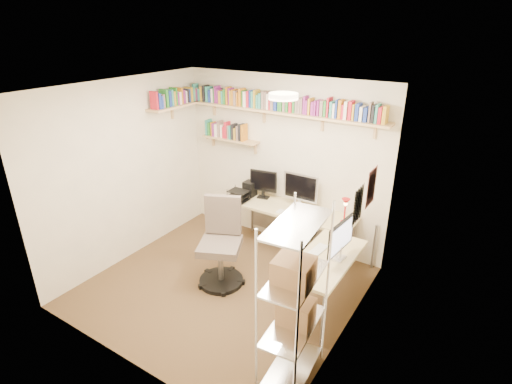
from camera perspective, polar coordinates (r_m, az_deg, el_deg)
ground at (r=5.31m, az=-4.70°, el=-13.25°), size 3.20×3.20×0.00m
room_shell at (r=4.57m, az=-5.27°, el=2.57°), size 3.24×3.04×2.52m
wall_shelves at (r=5.69m, az=-1.01°, el=11.83°), size 3.12×1.09×0.80m
corner_desk at (r=5.44m, az=5.38°, el=-3.79°), size 2.14×1.81×1.21m
office_chair at (r=5.17m, az=-4.99°, el=-8.00°), size 0.67×0.67×1.14m
wire_rack at (r=3.55m, az=5.52°, el=-14.53°), size 0.44×0.80×1.77m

